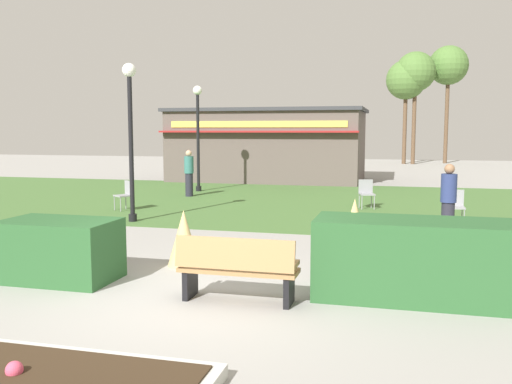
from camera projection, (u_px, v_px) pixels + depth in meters
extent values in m
plane|color=#999691|center=(192.00, 298.00, 8.01)|extent=(80.00, 80.00, 0.00)
cube|color=#446B33|center=(311.00, 202.00, 18.83)|extent=(36.00, 12.00, 0.01)
sphere|color=#E54C6B|center=(14.00, 370.00, 5.18)|extent=(0.16, 0.16, 0.16)
cube|color=#9E7547|center=(238.00, 270.00, 7.84)|extent=(1.70, 0.48, 0.06)
cube|color=#9E7547|center=(234.00, 254.00, 7.60)|extent=(1.70, 0.13, 0.44)
cube|color=black|center=(190.00, 282.00, 8.05)|extent=(0.08, 0.44, 0.45)
cube|color=black|center=(289.00, 289.00, 7.68)|extent=(0.08, 0.44, 0.45)
cube|color=#9E7547|center=(185.00, 258.00, 8.03)|extent=(0.06, 0.44, 0.06)
cube|color=#9E7547|center=(295.00, 265.00, 7.63)|extent=(0.06, 0.44, 0.06)
cube|color=#28562B|center=(59.00, 250.00, 8.95)|extent=(1.81, 1.10, 0.98)
cube|color=#28562B|center=(413.00, 260.00, 7.91)|extent=(2.79, 1.10, 1.15)
cone|color=tan|center=(184.00, 238.00, 9.89)|extent=(0.59, 0.59, 1.01)
cone|color=tan|center=(354.00, 242.00, 8.67)|extent=(0.77, 0.77, 1.36)
cylinder|color=black|center=(133.00, 218.00, 14.75)|extent=(0.22, 0.22, 0.20)
cylinder|color=black|center=(131.00, 150.00, 14.55)|extent=(0.12, 0.12, 3.80)
sphere|color=white|center=(129.00, 70.00, 14.32)|extent=(0.36, 0.36, 0.36)
cylinder|color=black|center=(199.00, 189.00, 22.05)|extent=(0.22, 0.22, 0.20)
cylinder|color=black|center=(198.00, 143.00, 21.85)|extent=(0.12, 0.12, 3.80)
sphere|color=white|center=(197.00, 90.00, 21.62)|extent=(0.36, 0.36, 0.36)
cylinder|color=#2D4233|center=(385.00, 268.00, 8.01)|extent=(0.52, 0.52, 0.86)
cube|color=#594C47|center=(269.00, 146.00, 27.01)|extent=(8.93, 4.98, 3.26)
cube|color=#333338|center=(269.00, 111.00, 26.82)|extent=(9.23, 5.28, 0.16)
cube|color=maroon|center=(255.00, 132.00, 24.36)|extent=(9.03, 0.36, 0.08)
cube|color=#D8CC4C|center=(256.00, 124.00, 24.48)|extent=(8.03, 0.04, 0.28)
cube|color=gray|center=(367.00, 194.00, 17.09)|extent=(0.55, 0.55, 0.04)
cube|color=gray|center=(366.00, 187.00, 17.27)|extent=(0.43, 0.16, 0.44)
cylinder|color=gray|center=(362.00, 202.00, 16.92)|extent=(0.03, 0.03, 0.45)
cylinder|color=gray|center=(374.00, 202.00, 16.93)|extent=(0.03, 0.03, 0.45)
cylinder|color=gray|center=(359.00, 201.00, 17.30)|extent=(0.03, 0.03, 0.45)
cylinder|color=gray|center=(371.00, 201.00, 17.31)|extent=(0.03, 0.03, 0.45)
cube|color=gray|center=(123.00, 196.00, 16.73)|extent=(0.61, 0.61, 0.04)
cube|color=gray|center=(129.00, 188.00, 16.84)|extent=(0.39, 0.28, 0.44)
cylinder|color=gray|center=(115.00, 203.00, 16.77)|extent=(0.03, 0.03, 0.45)
cylinder|color=gray|center=(121.00, 204.00, 16.49)|extent=(0.03, 0.03, 0.45)
cylinder|color=gray|center=(126.00, 202.00, 17.03)|extent=(0.03, 0.03, 0.45)
cylinder|color=gray|center=(132.00, 203.00, 16.74)|extent=(0.03, 0.03, 0.45)
cube|color=gray|center=(456.00, 208.00, 14.16)|extent=(0.46, 0.46, 0.04)
cube|color=gray|center=(455.00, 198.00, 14.33)|extent=(0.44, 0.06, 0.44)
cylinder|color=gray|center=(448.00, 217.00, 14.04)|extent=(0.03, 0.03, 0.45)
cylinder|color=gray|center=(464.00, 218.00, 13.96)|extent=(0.03, 0.03, 0.45)
cylinder|color=gray|center=(447.00, 215.00, 14.41)|extent=(0.03, 0.03, 0.45)
cylinder|color=gray|center=(462.00, 215.00, 14.33)|extent=(0.03, 0.03, 0.45)
cylinder|color=#23232D|center=(448.00, 221.00, 12.16)|extent=(0.28, 0.28, 0.85)
cylinder|color=navy|center=(449.00, 188.00, 12.08)|extent=(0.34, 0.34, 0.62)
sphere|color=#8C6647|center=(450.00, 169.00, 12.04)|extent=(0.22, 0.22, 0.22)
cylinder|color=#23232D|center=(189.00, 185.00, 20.30)|extent=(0.28, 0.28, 0.85)
cylinder|color=#336B66|center=(189.00, 165.00, 20.22)|extent=(0.34, 0.34, 0.62)
sphere|color=tan|center=(189.00, 153.00, 20.17)|extent=(0.22, 0.22, 0.22)
cube|color=maroon|center=(308.00, 159.00, 35.81)|extent=(4.25, 1.93, 0.60)
cube|color=black|center=(305.00, 152.00, 35.80)|extent=(2.36, 1.65, 0.44)
cylinder|color=black|center=(329.00, 162.00, 36.44)|extent=(0.65, 0.24, 0.64)
cylinder|color=black|center=(326.00, 164.00, 34.66)|extent=(0.65, 0.24, 0.64)
cylinder|color=black|center=(290.00, 162.00, 37.01)|extent=(0.65, 0.24, 0.64)
cylinder|color=black|center=(285.00, 163.00, 35.23)|extent=(0.65, 0.24, 0.64)
cylinder|color=brown|center=(414.00, 126.00, 39.42)|extent=(0.28, 0.28, 5.40)
sphere|color=#4C7233|center=(415.00, 72.00, 39.00)|extent=(2.80, 2.80, 2.80)
cylinder|color=brown|center=(405.00, 130.00, 39.68)|extent=(0.28, 0.28, 4.87)
sphere|color=#4C7233|center=(406.00, 80.00, 39.29)|extent=(2.80, 2.80, 2.80)
cylinder|color=brown|center=(446.00, 122.00, 40.37)|extent=(0.28, 0.28, 5.96)
sphere|color=#4C7233|center=(448.00, 65.00, 39.92)|extent=(2.80, 2.80, 2.80)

